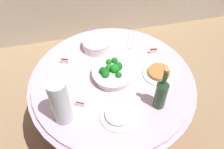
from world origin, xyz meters
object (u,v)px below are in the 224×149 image
object	(u,v)px
label_placard_mid	(80,104)
broccoli_bowl	(112,73)
wine_bottle	(161,93)
food_plate_rice	(118,116)
label_placard_front	(65,60)
decorative_fruit_vase	(61,104)
food_plate_peanuts	(159,73)
plate_stack	(97,44)
serving_tongs	(130,42)
label_placard_rear	(153,50)

from	to	relation	value
label_placard_mid	broccoli_bowl	bearing A→B (deg)	37.95
wine_bottle	food_plate_rice	xyz separation A→B (m)	(-0.27, -0.03, -0.11)
label_placard_front	label_placard_mid	xyz separation A→B (m)	(0.06, -0.39, 0.00)
decorative_fruit_vase	food_plate_peanuts	size ratio (longest dim) A/B	1.55
plate_stack	wine_bottle	bearing A→B (deg)	-64.22
food_plate_rice	serving_tongs	bearing A→B (deg)	68.65
wine_bottle	broccoli_bowl	bearing A→B (deg)	129.07
wine_bottle	label_placard_rear	bearing A→B (deg)	75.80
plate_stack	food_plate_rice	size ratio (longest dim) A/B	0.95
wine_bottle	label_placard_rear	xyz separation A→B (m)	(0.11, 0.45, -0.10)
food_plate_peanuts	food_plate_rice	bearing A→B (deg)	-142.52
broccoli_bowl	decorative_fruit_vase	bearing A→B (deg)	-144.32
serving_tongs	label_placard_front	xyz separation A→B (m)	(-0.52, -0.12, 0.03)
decorative_fruit_vase	broccoli_bowl	bearing A→B (deg)	35.68
wine_bottle	decorative_fruit_vase	size ratio (longest dim) A/B	0.99
food_plate_peanuts	label_placard_mid	xyz separation A→B (m)	(-0.57, -0.15, 0.01)
plate_stack	food_plate_rice	xyz separation A→B (m)	(0.02, -0.63, -0.02)
decorative_fruit_vase	serving_tongs	xyz separation A→B (m)	(0.57, 0.57, -0.15)
serving_tongs	wine_bottle	bearing A→B (deg)	-88.01
food_plate_rice	food_plate_peanuts	size ratio (longest dim) A/B	1.00
wine_bottle	serving_tongs	distance (m)	0.62
food_plate_rice	decorative_fruit_vase	bearing A→B (deg)	168.72
wine_bottle	serving_tongs	bearing A→B (deg)	91.99
broccoli_bowl	wine_bottle	xyz separation A→B (m)	(0.23, -0.29, 0.09)
serving_tongs	label_placard_mid	xyz separation A→B (m)	(-0.46, -0.51, 0.03)
food_plate_peanuts	label_placard_mid	size ratio (longest dim) A/B	4.00
food_plate_rice	label_placard_rear	size ratio (longest dim) A/B	4.00
label_placard_mid	plate_stack	bearing A→B (deg)	69.03
food_plate_peanuts	serving_tongs	bearing A→B (deg)	106.31
wine_bottle	food_plate_peanuts	size ratio (longest dim) A/B	1.53
label_placard_rear	broccoli_bowl	bearing A→B (deg)	-154.99
wine_bottle	food_plate_peanuts	distance (m)	0.28
plate_stack	serving_tongs	world-z (taller)	plate_stack
decorative_fruit_vase	food_plate_rice	xyz separation A→B (m)	(0.32, -0.06, -0.14)
broccoli_bowl	food_plate_peanuts	size ratio (longest dim) A/B	1.27
plate_stack	wine_bottle	distance (m)	0.67
food_plate_rice	label_placard_rear	world-z (taller)	label_placard_rear
serving_tongs	food_plate_peanuts	distance (m)	0.38
food_plate_peanuts	label_placard_rear	size ratio (longest dim) A/B	4.00
serving_tongs	label_placard_front	world-z (taller)	label_placard_front
plate_stack	food_plate_peanuts	bearing A→B (deg)	-43.63
wine_bottle	decorative_fruit_vase	bearing A→B (deg)	176.87
broccoli_bowl	label_placard_mid	bearing A→B (deg)	-142.05
decorative_fruit_vase	food_plate_rice	bearing A→B (deg)	-11.28
serving_tongs	plate_stack	bearing A→B (deg)	-178.44
broccoli_bowl	label_placard_front	bearing A→B (deg)	146.89
wine_bottle	decorative_fruit_vase	distance (m)	0.59
label_placard_front	serving_tongs	bearing A→B (deg)	12.59
broccoli_bowl	plate_stack	bearing A→B (deg)	100.06
label_placard_front	label_placard_mid	bearing A→B (deg)	-81.34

